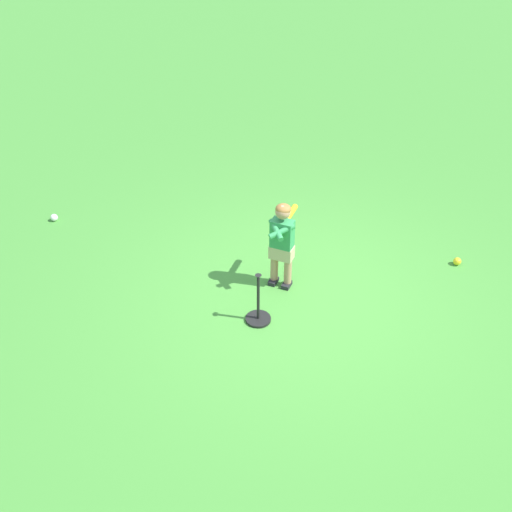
# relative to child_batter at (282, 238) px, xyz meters

# --- Properties ---
(ground_plane) EXTENTS (40.00, 40.00, 0.00)m
(ground_plane) POSITION_rel_child_batter_xyz_m (-0.29, -0.19, -0.65)
(ground_plane) COLOR #479338
(child_batter) EXTENTS (0.54, 0.45, 1.08)m
(child_batter) POSITION_rel_child_batter_xyz_m (0.00, 0.00, 0.00)
(child_batter) COLOR #232328
(child_batter) RESTS_ON ground
(play_ball_near_batter) EXTENTS (0.10, 0.10, 0.10)m
(play_ball_near_batter) POSITION_rel_child_batter_xyz_m (2.05, 2.73, -0.60)
(play_ball_near_batter) COLOR white
(play_ball_near_batter) RESTS_ON ground
(play_ball_far_right) EXTENTS (0.10, 0.10, 0.10)m
(play_ball_far_right) POSITION_rel_child_batter_xyz_m (-0.11, -2.24, -0.60)
(play_ball_far_right) COLOR yellow
(play_ball_far_right) RESTS_ON ground
(batting_tee) EXTENTS (0.28, 0.28, 0.62)m
(batting_tee) POSITION_rel_child_batter_xyz_m (-0.57, 0.40, -0.55)
(batting_tee) COLOR black
(batting_tee) RESTS_ON ground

